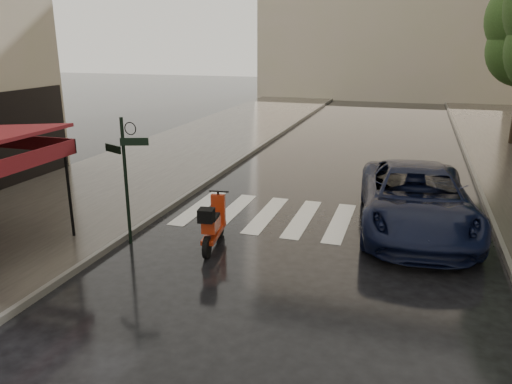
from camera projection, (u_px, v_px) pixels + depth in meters
The scene contains 8 objects.
ground at pixel (102, 311), 9.19m from camera, with size 120.00×120.00×0.00m, color black.
sidewalk_near at pixel (174, 155), 21.41m from camera, with size 6.00×60.00×0.12m, color #38332D.
curb_near at pixel (241, 160), 20.53m from camera, with size 0.12×60.00×0.16m, color #595651.
curb_far at pixel (475, 177), 17.96m from camera, with size 0.12×60.00×0.16m, color #595651.
crosswalk at pixel (321, 220), 13.80m from camera, with size 7.85×3.20×0.01m.
signpost at pixel (125, 171), 11.73m from camera, with size 1.17×0.29×3.10m.
scooter at pixel (213, 225), 11.84m from camera, with size 0.63×1.85×1.22m.
parked_car at pixel (416, 199), 12.93m from camera, with size 2.75×5.97×1.66m, color black.
Camera 1 is at (5.17, -6.91, 4.77)m, focal length 35.00 mm.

